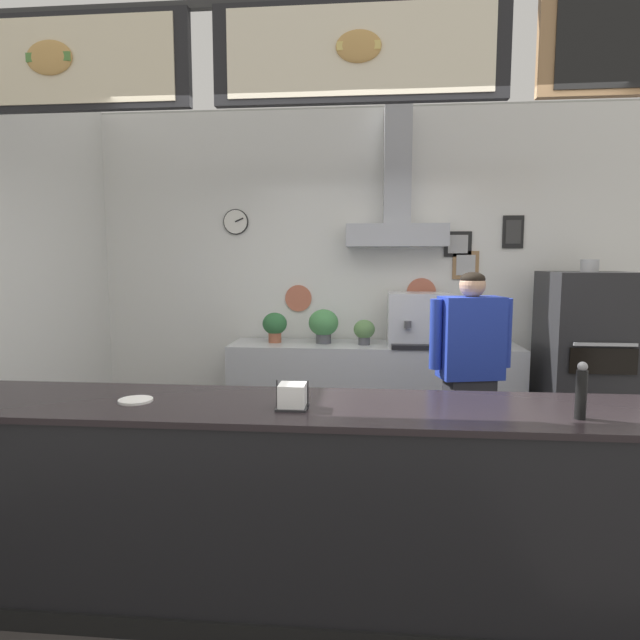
# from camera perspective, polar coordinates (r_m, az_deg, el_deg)

# --- Properties ---
(ground_plane) EXTENTS (6.17, 6.17, 0.00)m
(ground_plane) POSITION_cam_1_polar(r_m,az_deg,el_deg) (3.29, 3.80, -24.27)
(ground_plane) COLOR #3F3A38
(back_wall_assembly) EXTENTS (5.14, 2.52, 3.08)m
(back_wall_assembly) POSITION_cam_1_polar(r_m,az_deg,el_deg) (4.97, 4.77, 5.95)
(back_wall_assembly) COLOR #9E9E99
(back_wall_assembly) RESTS_ON ground_plane
(service_counter) EXTENTS (4.60, 0.67, 1.00)m
(service_counter) POSITION_cam_1_polar(r_m,az_deg,el_deg) (2.71, 3.65, -19.33)
(service_counter) COLOR black
(service_counter) RESTS_ON ground_plane
(back_prep_counter) EXTENTS (2.55, 0.57, 0.93)m
(back_prep_counter) POSITION_cam_1_polar(r_m,az_deg,el_deg) (4.88, 5.67, -8.08)
(back_prep_counter) COLOR #B7BABF
(back_prep_counter) RESTS_ON ground_plane
(pizza_oven) EXTENTS (0.66, 0.72, 1.69)m
(pizza_oven) POSITION_cam_1_polar(r_m,az_deg,el_deg) (4.91, 26.38, -4.62)
(pizza_oven) COLOR #232326
(pizza_oven) RESTS_ON ground_plane
(shop_worker) EXTENTS (0.55, 0.30, 1.60)m
(shop_worker) POSITION_cam_1_polar(r_m,az_deg,el_deg) (3.71, 15.67, -6.64)
(shop_worker) COLOR #232328
(shop_worker) RESTS_ON ground_plane
(espresso_machine) EXTENTS (0.54, 0.47, 0.46)m
(espresso_machine) POSITION_cam_1_polar(r_m,az_deg,el_deg) (4.75, 10.48, 0.05)
(espresso_machine) COLOR silver
(espresso_machine) RESTS_ON back_prep_counter
(potted_sage) EXTENTS (0.27, 0.27, 0.31)m
(potted_sage) POSITION_cam_1_polar(r_m,az_deg,el_deg) (4.78, 0.38, -0.44)
(potted_sage) COLOR #4C4C51
(potted_sage) RESTS_ON back_prep_counter
(potted_oregano) EXTENTS (0.19, 0.19, 0.22)m
(potted_oregano) POSITION_cam_1_polar(r_m,az_deg,el_deg) (4.83, 14.80, -1.18)
(potted_oregano) COLOR #9E563D
(potted_oregano) RESTS_ON back_prep_counter
(potted_basil) EXTENTS (0.19, 0.19, 0.22)m
(potted_basil) POSITION_cam_1_polar(r_m,az_deg,el_deg) (4.73, 4.75, -1.13)
(potted_basil) COLOR #4C4C51
(potted_basil) RESTS_ON back_prep_counter
(potted_rosemary) EXTENTS (0.22, 0.22, 0.27)m
(potted_rosemary) POSITION_cam_1_polar(r_m,az_deg,el_deg) (4.86, -4.86, -0.56)
(potted_rosemary) COLOR #9E563D
(potted_rosemary) RESTS_ON back_prep_counter
(napkin_holder) EXTENTS (0.15, 0.14, 0.13)m
(napkin_holder) POSITION_cam_1_polar(r_m,az_deg,el_deg) (2.47, -2.97, -8.21)
(napkin_holder) COLOR #262628
(napkin_holder) RESTS_ON service_counter
(condiment_plate) EXTENTS (0.16, 0.16, 0.01)m
(condiment_plate) POSITION_cam_1_polar(r_m,az_deg,el_deg) (2.74, -19.12, -8.12)
(condiment_plate) COLOR white
(condiment_plate) RESTS_ON service_counter
(pepper_grinder) EXTENTS (0.05, 0.05, 0.25)m
(pepper_grinder) POSITION_cam_1_polar(r_m,az_deg,el_deg) (2.55, 26.15, -6.81)
(pepper_grinder) COLOR black
(pepper_grinder) RESTS_ON service_counter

